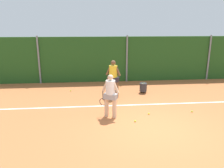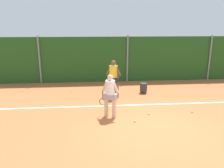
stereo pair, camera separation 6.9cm
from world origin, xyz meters
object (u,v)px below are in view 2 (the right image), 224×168
(player_foreground_near, at_px, (110,94))
(ball_hopper, at_px, (144,87))
(player_midcourt, at_px, (113,77))
(tennis_ball_0, at_px, (149,114))
(tennis_ball_7, at_px, (192,112))
(tennis_ball_2, at_px, (115,92))
(tennis_ball_1, at_px, (71,91))
(tennis_ball_3, at_px, (135,121))

(player_foreground_near, bearing_deg, ball_hopper, -96.86)
(player_midcourt, distance_m, tennis_ball_0, 2.67)
(player_midcourt, xyz_separation_m, tennis_ball_0, (1.15, -2.21, -0.95))
(ball_hopper, relative_size, tennis_ball_7, 7.78)
(player_foreground_near, height_order, tennis_ball_2, player_foreground_near)
(tennis_ball_1, bearing_deg, tennis_ball_2, -12.91)
(ball_hopper, xyz_separation_m, tennis_ball_2, (-1.42, 0.09, -0.26))
(tennis_ball_0, bearing_deg, tennis_ball_1, 134.06)
(tennis_ball_0, relative_size, tennis_ball_1, 1.00)
(player_midcourt, distance_m, tennis_ball_7, 3.72)
(player_foreground_near, bearing_deg, tennis_ball_2, -72.33)
(tennis_ball_2, bearing_deg, tennis_ball_3, -84.32)
(tennis_ball_0, distance_m, tennis_ball_7, 1.74)
(player_foreground_near, bearing_deg, tennis_ball_1, -35.54)
(player_midcourt, height_order, tennis_ball_1, player_midcourt)
(player_midcourt, distance_m, tennis_ball_1, 2.58)
(player_foreground_near, xyz_separation_m, tennis_ball_3, (0.83, -0.54, -0.86))
(tennis_ball_1, xyz_separation_m, tennis_ball_7, (4.99, -3.30, 0.00))
(player_foreground_near, height_order, tennis_ball_7, player_foreground_near)
(tennis_ball_1, bearing_deg, tennis_ball_0, -45.94)
(player_midcourt, relative_size, tennis_ball_7, 26.61)
(ball_hopper, bearing_deg, player_midcourt, -160.96)
(player_foreground_near, height_order, player_midcourt, player_midcourt)
(tennis_ball_7, bearing_deg, tennis_ball_0, -178.10)
(player_foreground_near, xyz_separation_m, tennis_ball_7, (3.22, 0.12, -0.86))
(player_foreground_near, bearing_deg, player_midcourt, -71.14)
(tennis_ball_0, xyz_separation_m, tennis_ball_2, (-1.00, 2.84, 0.00))
(ball_hopper, height_order, tennis_ball_1, ball_hopper)
(tennis_ball_2, bearing_deg, tennis_ball_7, -45.52)
(player_foreground_near, relative_size, tennis_ball_1, 24.32)
(ball_hopper, xyz_separation_m, tennis_ball_3, (-1.07, -3.36, -0.26))
(tennis_ball_1, relative_size, tennis_ball_7, 1.00)
(tennis_ball_0, height_order, tennis_ball_3, same)
(player_midcourt, bearing_deg, tennis_ball_0, 141.87)
(tennis_ball_7, bearing_deg, player_foreground_near, -177.79)
(ball_hopper, distance_m, tennis_ball_0, 2.79)
(player_midcourt, relative_size, tennis_ball_3, 26.61)
(tennis_ball_1, bearing_deg, ball_hopper, -9.38)
(tennis_ball_3, relative_size, tennis_ball_7, 1.00)
(player_foreground_near, xyz_separation_m, tennis_ball_1, (-1.77, 3.42, -0.86))
(player_foreground_near, relative_size, tennis_ball_3, 24.32)
(tennis_ball_1, height_order, tennis_ball_3, same)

